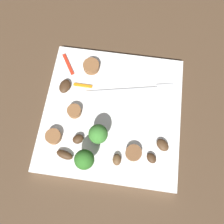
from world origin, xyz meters
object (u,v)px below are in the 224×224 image
at_px(sausage_slice_0, 134,153).
at_px(sausage_slice_1, 53,136).
at_px(sausage_slice_3, 74,111).
at_px(sausage_slice_2, 91,66).
at_px(pepper_strip_1, 83,86).
at_px(mushroom_2, 65,155).
at_px(plate, 112,113).
at_px(mushroom_4, 163,145).
at_px(broccoli_floret_0, 84,160).
at_px(mushroom_0, 78,139).
at_px(pepper_strip_0, 68,64).
at_px(mushroom_5, 151,158).
at_px(fork, 137,90).
at_px(mushroom_3, 117,160).
at_px(broccoli_floret_1, 98,134).
at_px(mushroom_1, 65,86).

relative_size(sausage_slice_0, sausage_slice_1, 1.04).
distance_m(sausage_slice_1, sausage_slice_3, 0.06).
distance_m(sausage_slice_2, pepper_strip_1, 0.04).
bearing_deg(mushroom_2, plate, 52.31).
bearing_deg(sausage_slice_0, mushroom_2, -170.49).
distance_m(mushroom_2, mushroom_4, 0.18).
relative_size(broccoli_floret_0, sausage_slice_0, 1.80).
height_order(plate, mushroom_0, mushroom_0).
bearing_deg(pepper_strip_0, mushroom_5, -42.13).
height_order(fork, mushroom_2, mushroom_2).
height_order(broccoli_floret_0, sausage_slice_2, broccoli_floret_0).
bearing_deg(mushroom_2, fork, 51.94).
height_order(mushroom_5, pepper_strip_0, mushroom_5).
distance_m(mushroom_4, mushroom_5, 0.03).
height_order(sausage_slice_3, pepper_strip_0, sausage_slice_3).
bearing_deg(mushroom_3, sausage_slice_1, 168.08).
bearing_deg(pepper_strip_0, mushroom_2, -80.24).
xyz_separation_m(plate, sausage_slice_2, (-0.06, 0.09, 0.02)).
distance_m(broccoli_floret_1, mushroom_4, 0.12).
xyz_separation_m(broccoli_floret_1, mushroom_4, (0.12, 0.00, -0.03)).
xyz_separation_m(broccoli_floret_1, sausage_slice_3, (-0.06, 0.04, -0.03)).
xyz_separation_m(fork, mushroom_4, (0.06, -0.11, 0.00)).
relative_size(broccoli_floret_1, mushroom_4, 1.98).
xyz_separation_m(sausage_slice_2, pepper_strip_0, (-0.05, 0.00, -0.01)).
xyz_separation_m(fork, pepper_strip_1, (-0.11, -0.01, 0.00)).
relative_size(mushroom_0, pepper_strip_1, 0.55).
bearing_deg(mushroom_1, pepper_strip_0, 95.32).
bearing_deg(sausage_slice_2, mushroom_0, -89.56).
relative_size(mushroom_0, pepper_strip_0, 0.40).
bearing_deg(mushroom_2, mushroom_3, 2.59).
bearing_deg(mushroom_5, mushroom_3, -169.31).
bearing_deg(pepper_strip_1, mushroom_0, -84.01).
height_order(sausage_slice_3, mushroom_1, sausage_slice_3).
distance_m(broccoli_floret_0, mushroom_0, 0.05).
bearing_deg(broccoli_floret_1, fork, 61.17).
distance_m(sausage_slice_0, mushroom_4, 0.06).
bearing_deg(sausage_slice_0, mushroom_1, 143.00).
xyz_separation_m(broccoli_floret_1, sausage_slice_2, (-0.04, 0.15, -0.02)).
xyz_separation_m(fork, sausage_slice_3, (-0.12, -0.06, 0.00)).
distance_m(sausage_slice_2, mushroom_0, 0.15).
distance_m(fork, mushroom_5, 0.14).
xyz_separation_m(sausage_slice_2, mushroom_4, (0.16, -0.14, -0.00)).
bearing_deg(broccoli_floret_0, mushroom_2, 170.33).
height_order(mushroom_3, mushroom_5, mushroom_3).
distance_m(broccoli_floret_0, mushroom_2, 0.05).
relative_size(sausage_slice_2, mushroom_5, 1.65).
bearing_deg(mushroom_3, sausage_slice_2, 113.12).
height_order(sausage_slice_1, mushroom_4, sausage_slice_1).
height_order(plate, pepper_strip_0, pepper_strip_0).
bearing_deg(plate, pepper_strip_0, 139.08).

